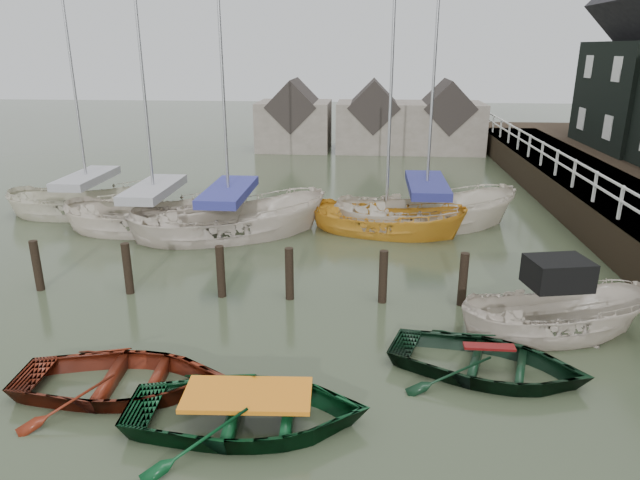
# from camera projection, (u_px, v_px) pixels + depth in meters

# --- Properties ---
(ground) EXTENTS (120.00, 120.00, 0.00)m
(ground) POSITION_uv_depth(u_px,v_px,m) (327.00, 360.00, 11.95)
(ground) COLOR #303A25
(ground) RESTS_ON ground
(pier) EXTENTS (3.04, 32.00, 2.70)m
(pier) POSITION_uv_depth(u_px,v_px,m) (611.00, 210.00, 20.40)
(pier) COLOR black
(pier) RESTS_ON ground
(mooring_pilings) EXTENTS (13.72, 0.22, 1.80)m
(mooring_pilings) POSITION_uv_depth(u_px,v_px,m) (293.00, 281.00, 14.71)
(mooring_pilings) COLOR black
(mooring_pilings) RESTS_ON ground
(far_sheds) EXTENTS (14.00, 4.08, 4.39)m
(far_sheds) POSITION_uv_depth(u_px,v_px,m) (371.00, 121.00, 35.83)
(far_sheds) COLOR #665B51
(far_sheds) RESTS_ON ground
(rowboat_red) EXTENTS (4.14, 3.09, 0.82)m
(rowboat_red) POSITION_uv_depth(u_px,v_px,m) (123.00, 391.00, 10.88)
(rowboat_red) COLOR #55190C
(rowboat_red) RESTS_ON ground
(rowboat_green) EXTENTS (4.36, 3.23, 0.87)m
(rowboat_green) POSITION_uv_depth(u_px,v_px,m) (249.00, 425.00, 9.89)
(rowboat_green) COLOR black
(rowboat_green) RESTS_ON ground
(rowboat_dkgreen) EXTENTS (4.53, 3.80, 0.81)m
(rowboat_dkgreen) POSITION_uv_depth(u_px,v_px,m) (486.00, 373.00, 11.46)
(rowboat_dkgreen) COLOR black
(rowboat_dkgreen) RESTS_ON ground
(motorboat) EXTENTS (4.67, 2.53, 2.64)m
(motorboat) POSITION_uv_depth(u_px,v_px,m) (552.00, 332.00, 12.94)
(motorboat) COLOR beige
(motorboat) RESTS_ON ground
(sailboat_a) EXTENTS (6.71, 3.00, 10.17)m
(sailboat_a) POSITION_uv_depth(u_px,v_px,m) (157.00, 228.00, 20.46)
(sailboat_a) COLOR beige
(sailboat_a) RESTS_ON ground
(sailboat_b) EXTENTS (7.30, 4.88, 11.38)m
(sailboat_b) POSITION_uv_depth(u_px,v_px,m) (231.00, 234.00, 19.86)
(sailboat_b) COLOR beige
(sailboat_b) RESTS_ON ground
(sailboat_c) EXTENTS (5.89, 3.33, 9.43)m
(sailboat_c) POSITION_uv_depth(u_px,v_px,m) (385.00, 232.00, 20.18)
(sailboat_c) COLOR gold
(sailboat_c) RESTS_ON ground
(sailboat_d) EXTENTS (7.13, 3.93, 12.47)m
(sailboat_d) POSITION_uv_depth(u_px,v_px,m) (425.00, 225.00, 20.85)
(sailboat_d) COLOR beige
(sailboat_d) RESTS_ON ground
(sailboat_e) EXTENTS (6.51, 3.16, 10.29)m
(sailboat_e) POSITION_uv_depth(u_px,v_px,m) (91.00, 213.00, 22.38)
(sailboat_e) COLOR beige
(sailboat_e) RESTS_ON ground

